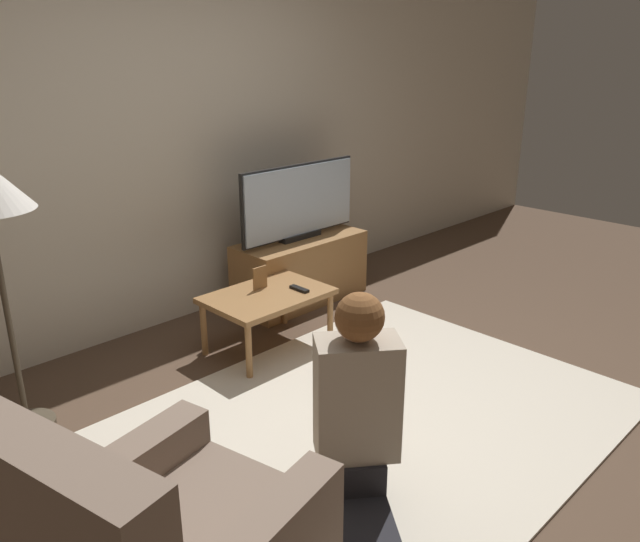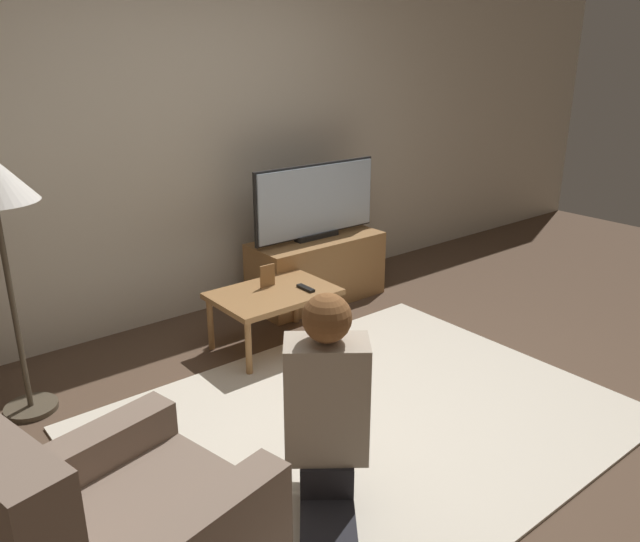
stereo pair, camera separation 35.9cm
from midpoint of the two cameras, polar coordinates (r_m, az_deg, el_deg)
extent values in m
plane|color=brown|center=(3.40, 7.09, -13.80)|extent=(10.00, 10.00, 0.00)
cube|color=beige|center=(4.43, -10.71, 11.95)|extent=(10.00, 0.06, 2.60)
cube|color=beige|center=(3.40, 7.10, -13.69)|extent=(2.66, 2.01, 0.02)
cube|color=olive|center=(4.83, 1.81, 0.11)|extent=(1.05, 0.44, 0.51)
cube|color=black|center=(4.75, 1.85, 3.22)|extent=(0.37, 0.08, 0.04)
cube|color=black|center=(4.68, 1.82, 6.49)|extent=(1.09, 0.03, 0.54)
cube|color=silver|center=(4.68, 1.89, 6.47)|extent=(1.06, 0.04, 0.51)
cube|color=olive|center=(4.02, -1.75, -2.15)|extent=(0.77, 0.54, 0.04)
cylinder|color=olive|center=(3.75, -3.82, -7.18)|extent=(0.04, 0.04, 0.36)
cylinder|color=olive|center=(4.14, 4.02, -4.46)|extent=(0.04, 0.04, 0.36)
cylinder|color=olive|center=(4.10, -7.53, -4.89)|extent=(0.04, 0.04, 0.36)
cylinder|color=olive|center=(4.46, 0.04, -2.61)|extent=(0.04, 0.04, 0.36)
cylinder|color=#4C4233|center=(3.76, -22.42, -11.54)|extent=(0.28, 0.28, 0.03)
cylinder|color=#4C4233|center=(3.47, -23.87, -1.74)|extent=(0.03, 0.03, 1.34)
cube|color=#7A6656|center=(2.51, -17.76, -20.62)|extent=(0.89, 0.32, 0.57)
cube|color=#232328|center=(2.70, 4.82, -22.23)|extent=(0.48, 0.53, 0.11)
cube|color=#232328|center=(2.77, 4.46, -17.57)|extent=(0.32, 0.32, 0.14)
cube|color=tan|center=(2.58, 4.66, -11.73)|extent=(0.39, 0.37, 0.52)
sphere|color=tan|center=(2.42, 4.89, -4.50)|extent=(0.19, 0.19, 0.19)
sphere|color=brown|center=(2.39, 4.95, -4.39)|extent=(0.19, 0.19, 0.19)
cube|color=black|center=(2.89, 3.94, -7.47)|extent=(0.13, 0.11, 0.04)
cylinder|color=tan|center=(2.80, 6.27, -8.55)|extent=(0.24, 0.28, 0.07)
cylinder|color=tan|center=(2.78, 2.04, -8.63)|extent=(0.24, 0.28, 0.07)
cube|color=olive|center=(4.07, -2.33, -0.48)|extent=(0.11, 0.01, 0.15)
cube|color=black|center=(4.04, 1.22, -1.63)|extent=(0.04, 0.15, 0.02)
camera|label=1|loc=(0.18, -87.14, 1.02)|focal=35.00mm
camera|label=2|loc=(0.18, 92.86, -1.02)|focal=35.00mm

